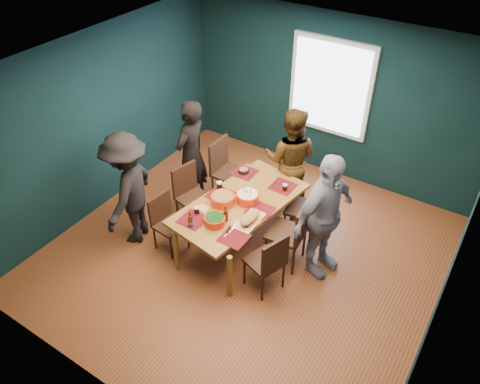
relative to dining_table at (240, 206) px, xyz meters
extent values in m
cube|color=#984F2C|center=(0.19, -0.14, -0.67)|extent=(5.00, 5.00, 0.01)
cube|color=white|center=(0.19, -0.14, 2.03)|extent=(5.00, 5.00, 0.01)
cube|color=#0F2A32|center=(-2.31, -0.14, 0.68)|extent=(0.01, 5.00, 2.70)
cube|color=#0F2A32|center=(2.69, -0.14, 0.68)|extent=(0.01, 5.00, 2.70)
cube|color=#0F2A32|center=(0.19, 2.36, 0.68)|extent=(5.00, 0.01, 2.70)
cube|color=#0F2A32|center=(0.19, -2.64, 0.68)|extent=(5.00, 0.01, 2.70)
cube|color=silver|center=(0.19, 2.33, 0.88)|extent=(1.35, 0.06, 1.55)
cube|color=olive|center=(0.00, 0.00, 0.04)|extent=(1.26, 2.06, 0.05)
cylinder|color=olive|center=(-0.43, -0.89, -0.32)|extent=(0.07, 0.07, 0.69)
cylinder|color=olive|center=(0.43, -0.89, -0.32)|extent=(0.07, 0.07, 0.69)
cylinder|color=olive|center=(-0.43, 0.89, -0.32)|extent=(0.07, 0.07, 0.69)
cylinder|color=olive|center=(0.43, 0.89, -0.32)|extent=(0.07, 0.07, 0.69)
cube|color=#311A10|center=(-0.68, 0.77, -0.17)|extent=(0.47, 0.47, 0.04)
cube|color=#311A10|center=(-0.89, 0.78, 0.11)|extent=(0.05, 0.46, 0.51)
cylinder|color=#311A10|center=(-0.88, 0.58, -0.43)|extent=(0.04, 0.04, 0.48)
cylinder|color=#311A10|center=(-0.48, 0.57, -0.43)|extent=(0.04, 0.04, 0.48)
cylinder|color=#311A10|center=(-0.88, 0.98, -0.43)|extent=(0.04, 0.04, 0.48)
cylinder|color=#311A10|center=(-0.48, 0.97, -0.43)|extent=(0.04, 0.04, 0.48)
cube|color=#311A10|center=(-0.80, 0.00, -0.21)|extent=(0.52, 0.52, 0.04)
cube|color=#311A10|center=(-0.99, 0.04, 0.05)|extent=(0.14, 0.43, 0.47)
cylinder|color=#311A10|center=(-1.02, -0.14, -0.45)|extent=(0.03, 0.03, 0.44)
cylinder|color=#311A10|center=(-0.66, -0.22, -0.45)|extent=(0.03, 0.03, 0.44)
cylinder|color=#311A10|center=(-0.94, 0.22, -0.45)|extent=(0.03, 0.03, 0.44)
cylinder|color=#311A10|center=(-0.58, 0.14, -0.45)|extent=(0.03, 0.03, 0.44)
cube|color=#311A10|center=(-0.75, -0.61, -0.25)|extent=(0.43, 0.43, 0.04)
cube|color=#311A10|center=(-0.92, -0.59, -0.03)|extent=(0.08, 0.39, 0.42)
cylinder|color=#311A10|center=(-0.93, -0.76, -0.47)|extent=(0.03, 0.03, 0.39)
cylinder|color=#311A10|center=(-0.61, -0.79, -0.47)|extent=(0.03, 0.03, 0.39)
cylinder|color=#311A10|center=(-0.90, -0.43, -0.47)|extent=(0.03, 0.03, 0.39)
cylinder|color=#311A10|center=(-0.57, -0.47, -0.47)|extent=(0.03, 0.03, 0.39)
cube|color=#311A10|center=(0.64, 0.64, -0.19)|extent=(0.53, 0.53, 0.04)
cube|color=#311A10|center=(0.84, 0.68, 0.07)|extent=(0.13, 0.44, 0.49)
cylinder|color=#311A10|center=(0.49, 0.42, -0.44)|extent=(0.03, 0.03, 0.45)
cylinder|color=#311A10|center=(0.86, 0.49, -0.44)|extent=(0.03, 0.03, 0.45)
cylinder|color=#311A10|center=(0.41, 0.79, -0.44)|extent=(0.03, 0.03, 0.45)
cylinder|color=#311A10|center=(0.79, 0.87, -0.44)|extent=(0.03, 0.03, 0.45)
cube|color=#311A10|center=(0.71, 0.04, -0.17)|extent=(0.51, 0.51, 0.04)
cube|color=#311A10|center=(0.92, 0.05, 0.11)|extent=(0.09, 0.47, 0.51)
cylinder|color=#311A10|center=(0.53, -0.18, -0.43)|extent=(0.04, 0.04, 0.48)
cylinder|color=#311A10|center=(0.93, -0.15, -0.43)|extent=(0.04, 0.04, 0.48)
cylinder|color=#311A10|center=(0.49, 0.22, -0.43)|extent=(0.04, 0.04, 0.48)
cylinder|color=#311A10|center=(0.89, 0.25, -0.43)|extent=(0.04, 0.04, 0.48)
cube|color=#311A10|center=(0.70, -0.52, -0.22)|extent=(0.53, 0.53, 0.04)
cube|color=#311A10|center=(0.88, -0.58, 0.03)|extent=(0.17, 0.41, 0.46)
cylinder|color=#311A10|center=(0.47, -0.63, -0.45)|extent=(0.03, 0.03, 0.43)
cylinder|color=#311A10|center=(0.81, -0.74, -0.45)|extent=(0.03, 0.03, 0.43)
cylinder|color=#311A10|center=(0.59, -0.29, -0.45)|extent=(0.03, 0.03, 0.43)
cylinder|color=#311A10|center=(0.93, -0.41, -0.45)|extent=(0.03, 0.03, 0.43)
imported|color=black|center=(-1.15, 0.43, 0.21)|extent=(0.45, 0.66, 1.75)
imported|color=black|center=(0.15, 1.17, 0.17)|extent=(0.96, 0.84, 1.67)
imported|color=white|center=(1.15, 0.15, 0.24)|extent=(0.71, 1.14, 1.81)
imported|color=black|center=(-1.34, -0.71, 0.19)|extent=(0.93, 1.24, 1.71)
cylinder|color=red|center=(-0.18, -0.14, 0.13)|extent=(0.32, 0.32, 0.13)
cylinder|color=olive|center=(-0.18, -0.14, 0.19)|extent=(0.28, 0.28, 0.02)
cylinder|color=red|center=(0.07, 0.08, 0.13)|extent=(0.31, 0.31, 0.12)
cylinder|color=#F1E8C5|center=(0.07, 0.08, 0.19)|extent=(0.27, 0.27, 0.02)
cylinder|color=tan|center=(0.11, 0.08, 0.24)|extent=(0.09, 0.17, 0.25)
cylinder|color=tan|center=(0.04, 0.08, 0.24)|extent=(0.08, 0.18, 0.25)
cylinder|color=red|center=(-0.03, -0.54, 0.13)|extent=(0.27, 0.27, 0.11)
cylinder|color=#114416|center=(-0.03, -0.54, 0.18)|extent=(0.24, 0.24, 0.02)
cube|color=tan|center=(0.32, -0.26, 0.08)|extent=(0.24, 0.47, 0.02)
ellipsoid|color=#BE7E44|center=(0.32, -0.26, 0.14)|extent=(0.17, 0.37, 0.11)
cube|color=silver|center=(0.21, -0.45, 0.10)|extent=(0.07, 0.19, 0.00)
cylinder|color=black|center=(0.18, -0.55, 0.10)|extent=(0.05, 0.10, 0.02)
sphere|color=#155A14|center=(0.32, -0.36, 0.15)|extent=(0.03, 0.03, 0.03)
sphere|color=#155A14|center=(0.32, -0.26, 0.15)|extent=(0.03, 0.03, 0.03)
sphere|color=#155A14|center=(0.32, -0.16, 0.15)|extent=(0.03, 0.03, 0.03)
cylinder|color=black|center=(-0.33, 0.62, 0.10)|extent=(0.16, 0.16, 0.06)
cylinder|color=olive|center=(-0.33, 0.62, 0.13)|extent=(0.13, 0.13, 0.02)
cylinder|color=#451B0C|center=(-0.26, -0.74, 0.16)|extent=(0.06, 0.06, 0.17)
cylinder|color=#451B0C|center=(-0.26, -0.74, 0.28)|extent=(0.03, 0.03, 0.07)
cylinder|color=#1955B0|center=(-0.26, -0.74, 0.13)|extent=(0.07, 0.07, 0.04)
cylinder|color=#451B0C|center=(0.05, -0.41, 0.16)|extent=(0.06, 0.06, 0.18)
cylinder|color=#451B0C|center=(0.05, -0.41, 0.28)|extent=(0.03, 0.03, 0.07)
cylinder|color=black|center=(-0.35, -0.50, 0.12)|extent=(0.07, 0.07, 0.10)
cylinder|color=silver|center=(-0.35, -0.50, 0.16)|extent=(0.07, 0.07, 0.01)
cylinder|color=black|center=(0.35, -0.38, 0.11)|extent=(0.06, 0.06, 0.09)
cylinder|color=silver|center=(0.35, -0.38, 0.15)|extent=(0.06, 0.06, 0.01)
cylinder|color=black|center=(0.38, 0.57, 0.12)|extent=(0.07, 0.07, 0.10)
cylinder|color=silver|center=(0.38, 0.57, 0.16)|extent=(0.07, 0.07, 0.01)
cylinder|color=black|center=(-0.40, 0.10, 0.13)|extent=(0.08, 0.08, 0.11)
cylinder|color=silver|center=(-0.40, 0.10, 0.18)|extent=(0.08, 0.08, 0.02)
cube|color=#F38266|center=(0.38, 0.08, 0.07)|extent=(0.16, 0.16, 0.00)
cube|color=#F38266|center=(-0.34, -0.37, 0.07)|extent=(0.15, 0.15, 0.00)
cube|color=#F38266|center=(0.30, -0.66, 0.07)|extent=(0.19, 0.19, 0.00)
camera|label=1|loc=(2.66, -4.14, 4.05)|focal=35.00mm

